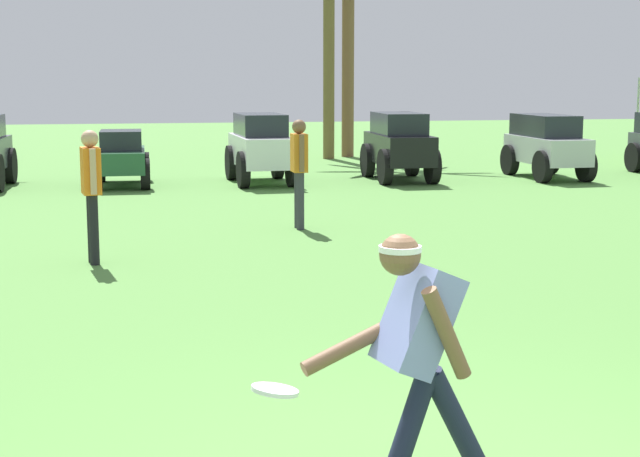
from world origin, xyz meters
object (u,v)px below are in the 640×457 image
Objects in this scene: frisbee_in_flight at (275,390)px; teammate_near_sideline at (299,163)px; parked_car_slot_d at (261,147)px; parked_car_slot_f at (546,144)px; parked_car_slot_e at (399,145)px; teammate_midfield at (91,184)px; palm_tree_left_of_centre at (328,24)px; parked_car_slot_c at (122,157)px; frisbee_thrower at (418,352)px.

teammate_near_sideline is at bearing 79.82° from frisbee_in_flight.
parked_car_slot_d is (0.20, 5.98, -0.20)m from teammate_near_sideline.
parked_car_slot_e is at bearing 177.59° from parked_car_slot_f.
teammate_near_sideline is 0.65× the size of parked_car_slot_d.
palm_tree_left_of_centre is (5.44, 13.52, 2.51)m from teammate_midfield.
parked_car_slot_e is at bearing 72.55° from frisbee_in_flight.
parked_car_slot_d reaches higher than frisbee_in_flight.
parked_car_slot_d is at bearing 83.08° from frisbee_in_flight.
teammate_near_sideline is 5.99m from parked_car_slot_d.
frisbee_in_flight is 0.13× the size of parked_car_slot_f.
parked_car_slot_c is 5.65m from parked_car_slot_e.
teammate_midfield reaches higher than parked_car_slot_e.
palm_tree_left_of_centre is at bearing 94.69° from parked_car_slot_e.
frisbee_thrower is 15.13m from parked_car_slot_c.
parked_car_slot_f reaches higher than frisbee_in_flight.
frisbee_thrower is 0.26× the size of palm_tree_left_of_centre.
palm_tree_left_of_centre is (-3.64, 5.55, 2.73)m from parked_car_slot_f.
frisbee_thrower is 0.91× the size of teammate_near_sideline.
palm_tree_left_of_centre is at bearing 123.23° from parked_car_slot_f.
teammate_near_sideline is 8.59m from parked_car_slot_f.
teammate_midfield is (-1.18, 6.87, 0.31)m from frisbee_in_flight.
frisbee_thrower is at bearing -94.12° from parked_car_slot_d.
frisbee_in_flight is 16.81m from parked_car_slot_f.
palm_tree_left_of_centre reaches higher than frisbee_in_flight.
parked_car_slot_e is at bearing -0.29° from parked_car_slot_c.
frisbee_thrower is 16.51m from parked_car_slot_f.
frisbee_in_flight is at bearing -80.28° from teammate_midfield.
palm_tree_left_of_centre is (5.21, 5.39, 2.89)m from parked_car_slot_c.
teammate_midfield is at bearing 105.48° from frisbee_thrower.
parked_car_slot_f is (6.28, 5.85, -0.22)m from teammate_near_sideline.
parked_car_slot_c is (0.23, 8.13, -0.38)m from teammate_midfield.
teammate_midfield is at bearing -111.92° from palm_tree_left_of_centre.
frisbee_in_flight is at bearing -107.45° from parked_car_slot_e.
frisbee_in_flight is 15.70m from parked_car_slot_e.
parked_car_slot_f is 7.18m from palm_tree_left_of_centre.
parked_car_slot_d is 0.43× the size of palm_tree_left_of_centre.
parked_car_slot_f is (9.08, 7.97, -0.22)m from teammate_midfield.
frisbee_in_flight is 0.20× the size of teammate_midfield.
frisbee_in_flight is at bearing -118.03° from parked_car_slot_f.
teammate_near_sideline reaches higher than parked_car_slot_d.
parked_car_slot_e is at bearing -85.31° from palm_tree_left_of_centre.
parked_car_slot_f is 0.44× the size of palm_tree_left_of_centre.
frisbee_thrower is 15.04m from parked_car_slot_d.
parked_car_slot_f is (8.84, -0.16, 0.16)m from parked_car_slot_c.
frisbee_thrower is 7.17m from teammate_midfield.
frisbee_in_flight is 0.20× the size of teammate_near_sideline.
palm_tree_left_of_centre is (2.65, 11.40, 2.51)m from teammate_near_sideline.
parked_car_slot_c is at bearing 93.61° from frisbee_in_flight.
frisbee_in_flight is at bearing -101.80° from palm_tree_left_of_centre.
teammate_midfield is (-2.79, -2.12, 0.00)m from teammate_near_sideline.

